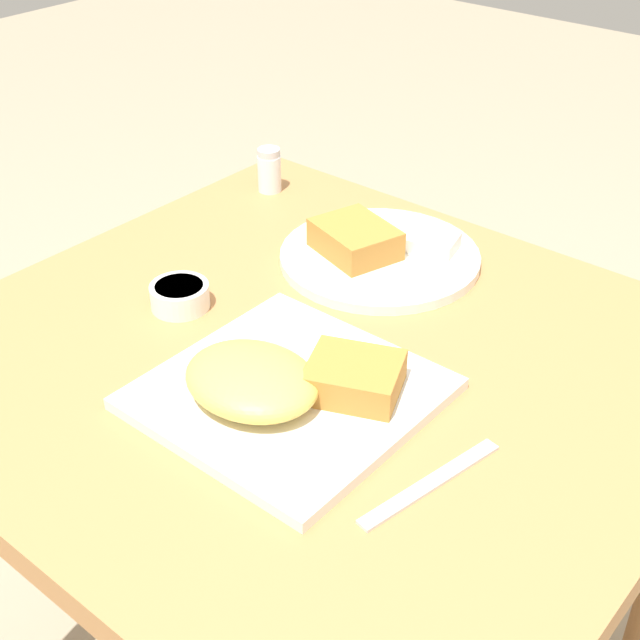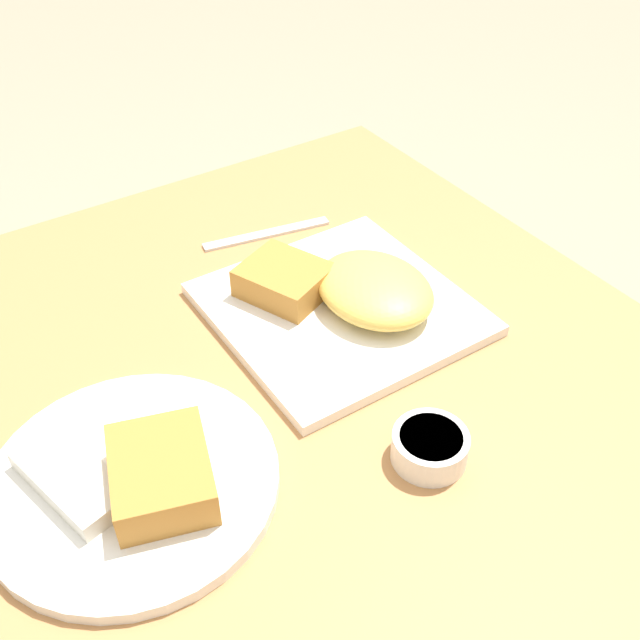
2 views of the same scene
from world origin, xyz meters
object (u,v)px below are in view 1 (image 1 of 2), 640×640
object	(u,v)px
plate_square_near	(284,386)
sauce_ramekin	(180,295)
plate_oval_far	(377,251)
butter_knife	(431,483)
salt_shaker	(269,173)

from	to	relation	value
plate_square_near	sauce_ramekin	size ratio (longest dim) A/B	3.77
plate_oval_far	butter_knife	bearing A→B (deg)	-46.33
butter_knife	plate_square_near	bearing A→B (deg)	99.55
plate_oval_far	sauce_ramekin	bearing A→B (deg)	-115.46
salt_shaker	sauce_ramekin	bearing A→B (deg)	-65.91
plate_square_near	salt_shaker	xyz separation A→B (m)	(-0.37, 0.38, 0.01)
plate_oval_far	butter_knife	world-z (taller)	plate_oval_far
sauce_ramekin	salt_shaker	bearing A→B (deg)	114.09
plate_square_near	butter_knife	world-z (taller)	plate_square_near
plate_square_near	salt_shaker	world-z (taller)	salt_shaker
plate_square_near	plate_oval_far	distance (m)	0.33
sauce_ramekin	butter_knife	bearing A→B (deg)	-8.67
plate_oval_far	sauce_ramekin	xyz separation A→B (m)	(-0.12, -0.25, 0.00)
sauce_ramekin	salt_shaker	size ratio (longest dim) A/B	1.07
plate_square_near	sauce_ramekin	distance (m)	0.24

